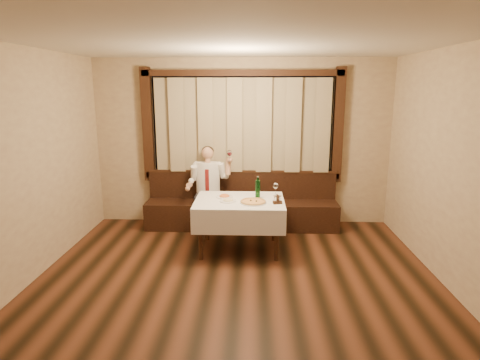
{
  "coord_description": "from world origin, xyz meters",
  "views": [
    {
      "loc": [
        0.2,
        -3.8,
        2.32
      ],
      "look_at": [
        0.0,
        1.9,
        1.0
      ],
      "focal_mm": 30.0,
      "sensor_mm": 36.0,
      "label": 1
    }
  ],
  "objects_px": {
    "dining_table": "(240,207)",
    "green_bottle": "(258,189)",
    "seated_man": "(208,181)",
    "pasta_cream": "(228,199)",
    "banquette": "(242,209)",
    "pizza": "(253,202)",
    "pasta_red": "(224,195)",
    "cruet_caddy": "(277,201)"
  },
  "relations": [
    {
      "from": "pizza",
      "to": "cruet_caddy",
      "type": "bearing_deg",
      "value": -5.23
    },
    {
      "from": "green_bottle",
      "to": "cruet_caddy",
      "type": "relative_size",
      "value": 2.48
    },
    {
      "from": "dining_table",
      "to": "pasta_cream",
      "type": "distance_m",
      "value": 0.23
    },
    {
      "from": "pasta_cream",
      "to": "green_bottle",
      "type": "bearing_deg",
      "value": 23.71
    },
    {
      "from": "pasta_red",
      "to": "pasta_cream",
      "type": "distance_m",
      "value": 0.23
    },
    {
      "from": "dining_table",
      "to": "pizza",
      "type": "distance_m",
      "value": 0.27
    },
    {
      "from": "banquette",
      "to": "seated_man",
      "type": "distance_m",
      "value": 0.75
    },
    {
      "from": "pasta_red",
      "to": "pasta_cream",
      "type": "bearing_deg",
      "value": -73.64
    },
    {
      "from": "green_bottle",
      "to": "cruet_caddy",
      "type": "xyz_separation_m",
      "value": [
        0.27,
        -0.27,
        -0.09
      ]
    },
    {
      "from": "green_bottle",
      "to": "cruet_caddy",
      "type": "bearing_deg",
      "value": -45.27
    },
    {
      "from": "dining_table",
      "to": "green_bottle",
      "type": "bearing_deg",
      "value": 19.8
    },
    {
      "from": "pasta_red",
      "to": "pizza",
      "type": "bearing_deg",
      "value": -33.47
    },
    {
      "from": "pasta_red",
      "to": "cruet_caddy",
      "type": "distance_m",
      "value": 0.82
    },
    {
      "from": "dining_table",
      "to": "seated_man",
      "type": "distance_m",
      "value": 1.1
    },
    {
      "from": "banquette",
      "to": "pasta_red",
      "type": "height_order",
      "value": "banquette"
    },
    {
      "from": "banquette",
      "to": "pasta_red",
      "type": "bearing_deg",
      "value": -104.1
    },
    {
      "from": "pasta_red",
      "to": "seated_man",
      "type": "distance_m",
      "value": 0.87
    },
    {
      "from": "dining_table",
      "to": "pasta_red",
      "type": "xyz_separation_m",
      "value": [
        -0.22,
        0.13,
        0.14
      ]
    },
    {
      "from": "pasta_cream",
      "to": "cruet_caddy",
      "type": "relative_size",
      "value": 1.8
    },
    {
      "from": "banquette",
      "to": "seated_man",
      "type": "relative_size",
      "value": 2.33
    },
    {
      "from": "seated_man",
      "to": "cruet_caddy",
      "type": "bearing_deg",
      "value": -45.68
    },
    {
      "from": "cruet_caddy",
      "to": "green_bottle",
      "type": "bearing_deg",
      "value": 120.07
    },
    {
      "from": "seated_man",
      "to": "pasta_cream",
      "type": "bearing_deg",
      "value": -68.8
    },
    {
      "from": "dining_table",
      "to": "pasta_red",
      "type": "distance_m",
      "value": 0.29
    },
    {
      "from": "banquette",
      "to": "seated_man",
      "type": "height_order",
      "value": "seated_man"
    },
    {
      "from": "dining_table",
      "to": "pizza",
      "type": "xyz_separation_m",
      "value": [
        0.19,
        -0.15,
        0.12
      ]
    },
    {
      "from": "banquette",
      "to": "pasta_red",
      "type": "distance_m",
      "value": 1.04
    },
    {
      "from": "banquette",
      "to": "pasta_red",
      "type": "relative_size",
      "value": 13.1
    },
    {
      "from": "pasta_red",
      "to": "cruet_caddy",
      "type": "bearing_deg",
      "value": -22.19
    },
    {
      "from": "banquette",
      "to": "pasta_cream",
      "type": "height_order",
      "value": "banquette"
    },
    {
      "from": "pasta_cream",
      "to": "green_bottle",
      "type": "height_order",
      "value": "green_bottle"
    },
    {
      "from": "pasta_red",
      "to": "dining_table",
      "type": "bearing_deg",
      "value": -29.74
    },
    {
      "from": "pizza",
      "to": "dining_table",
      "type": "bearing_deg",
      "value": 142.57
    },
    {
      "from": "pizza",
      "to": "pasta_cream",
      "type": "relative_size",
      "value": 1.57
    },
    {
      "from": "cruet_caddy",
      "to": "seated_man",
      "type": "height_order",
      "value": "seated_man"
    },
    {
      "from": "pasta_cream",
      "to": "pasta_red",
      "type": "bearing_deg",
      "value": 106.36
    },
    {
      "from": "dining_table",
      "to": "green_bottle",
      "type": "height_order",
      "value": "green_bottle"
    },
    {
      "from": "dining_table",
      "to": "pizza",
      "type": "bearing_deg",
      "value": -37.43
    },
    {
      "from": "pasta_red",
      "to": "green_bottle",
      "type": "distance_m",
      "value": 0.5
    },
    {
      "from": "pizza",
      "to": "pasta_red",
      "type": "relative_size",
      "value": 1.52
    },
    {
      "from": "dining_table",
      "to": "pasta_cream",
      "type": "bearing_deg",
      "value": -150.44
    },
    {
      "from": "dining_table",
      "to": "pasta_cream",
      "type": "xyz_separation_m",
      "value": [
        -0.16,
        -0.09,
        0.14
      ]
    }
  ]
}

